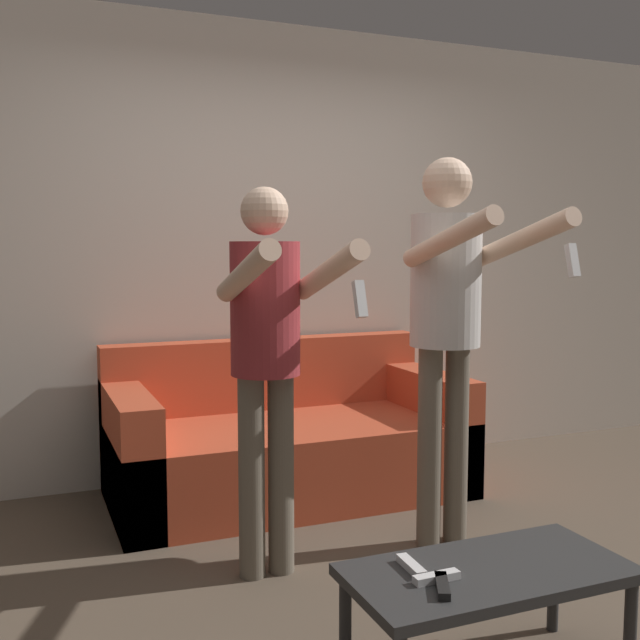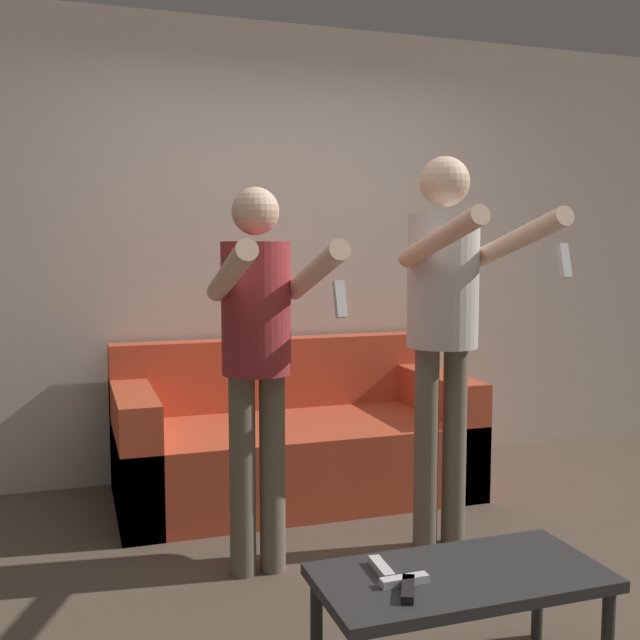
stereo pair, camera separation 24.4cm
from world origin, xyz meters
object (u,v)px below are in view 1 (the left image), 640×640
remote_near (442,586)px  remote_mid (437,577)px  person_standing_left (268,340)px  couch (286,444)px  remote_far (411,566)px  coffee_table (488,581)px  person_standing_right (448,304)px

remote_near → remote_mid: same height
remote_near → person_standing_left: bearing=99.5°
couch → remote_far: couch is taller
person_standing_left → remote_mid: bearing=-79.2°
coffee_table → remote_far: remote_far is taller
remote_near → remote_far: size_ratio=0.99×
person_standing_left → remote_far: 1.11m
person_standing_left → person_standing_right: bearing=0.1°
remote_near → remote_mid: bearing=75.8°
person_standing_right → remote_near: size_ratio=11.82×
person_standing_left → coffee_table: person_standing_left is taller
person_standing_left → remote_near: (0.18, -1.07, -0.61)m
couch → remote_far: size_ratio=12.69×
person_standing_right → coffee_table: (-0.46, -0.99, -0.79)m
person_standing_right → remote_near: (-0.68, -1.07, -0.73)m
person_standing_left → remote_near: size_ratio=10.79×
remote_mid → person_standing_left: bearing=100.8°
person_standing_left → coffee_table: 1.26m
coffee_table → remote_mid: 0.21m
person_standing_right → coffee_table: 1.35m
person_standing_left → remote_mid: size_ratio=10.77×
couch → coffee_table: (-0.03, -1.97, 0.05)m
remote_far → remote_mid: bearing=-72.5°
person_standing_left → coffee_table: (0.40, -0.99, -0.67)m
person_standing_left → person_standing_right: size_ratio=0.91×
remote_near → couch: bearing=83.1°
remote_near → remote_far: bearing=96.3°
couch → remote_near: 2.06m
person_standing_right → person_standing_left: bearing=-179.9°
person_standing_left → couch: bearing=66.3°
person_standing_right → remote_near: person_standing_right is taller
person_standing_right → remote_near: 1.46m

